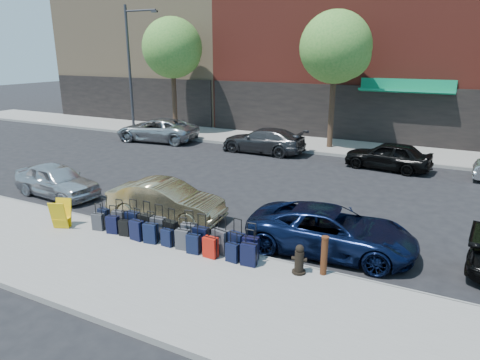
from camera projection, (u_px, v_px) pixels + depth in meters
The scene contains 40 objects.
ground at pixel (247, 197), 16.27m from camera, with size 120.00×120.00×0.00m, color black.
sidewalk_near at pixel (134, 270), 10.71m from camera, with size 60.00×4.00×0.15m, color gray.
sidewalk_far at pixel (323, 145), 24.78m from camera, with size 60.00×4.00×0.15m, color gray.
curb_near at pixel (180, 239), 12.43m from camera, with size 60.00×0.08×0.15m, color gray.
curb_far at pixel (312, 153), 23.05m from camera, with size 60.00×0.08×0.15m, color gray.
building_left at pixel (172, 18), 36.25m from camera, with size 15.00×12.12×16.00m.
tree_left at pixel (174, 50), 27.09m from camera, with size 3.80×3.80×7.27m.
tree_center at pixel (338, 49), 22.52m from camera, with size 3.80×3.80×7.27m.
streetlight at pixel (131, 62), 27.99m from camera, with size 2.59×0.18×8.00m.
suitcase_front_0 at pixel (104, 217), 13.16m from camera, with size 0.38×0.23×0.88m.
suitcase_front_1 at pixel (119, 220), 12.91m from camera, with size 0.41×0.27×0.93m.
suitcase_front_2 at pixel (133, 222), 12.68m from camera, with size 0.44×0.26×1.01m.
suitcase_front_3 at pixel (146, 225), 12.45m from camera, with size 0.44×0.25×1.03m.
suitcase_front_4 at pixel (158, 228), 12.27m from camera, with size 0.44×0.26×1.01m.
suitcase_front_5 at pixel (171, 231), 12.09m from camera, with size 0.41×0.25×0.96m.
suitcase_front_6 at pixel (189, 234), 11.84m from camera, with size 0.45×0.30×1.00m.
suitcase_front_7 at pixel (201, 238), 11.59m from camera, with size 0.42×0.25×1.00m.
suitcase_front_8 at pixel (221, 241), 11.35m from camera, with size 0.48×0.32×1.05m.
suitcase_front_9 at pixel (236, 244), 11.21m from camera, with size 0.45×0.29×1.03m.
suitcase_front_10 at pixel (251, 248), 11.00m from camera, with size 0.43×0.26×0.99m.
suitcase_back_0 at pixel (98, 222), 12.85m from camera, with size 0.38×0.27×0.82m.
suitcase_back_1 at pixel (113, 225), 12.61m from camera, with size 0.39×0.28×0.85m.
suitcase_back_2 at pixel (125, 228), 12.45m from camera, with size 0.35×0.24×0.77m.
suitcase_back_3 at pixel (137, 230), 12.16m from camera, with size 0.41×0.25×0.93m.
suitcase_back_4 at pixel (151, 233), 11.97m from camera, with size 0.41×0.27×0.92m.
suitcase_back_5 at pixel (167, 238), 11.79m from camera, with size 0.33×0.20×0.78m.
suitcase_back_6 at pixel (183, 239), 11.59m from camera, with size 0.40×0.26×0.90m.
suitcase_back_7 at pixel (194, 244), 11.35m from camera, with size 0.37×0.24×0.85m.
suitcase_back_8 at pixel (211, 247), 11.13m from camera, with size 0.38×0.23×0.90m.
suitcase_back_9 at pixel (233, 252), 10.91m from camera, with size 0.35×0.22×0.80m.
suitcase_back_10 at pixel (249, 254), 10.71m from camera, with size 0.42×0.26×0.95m.
fire_hydrant at pixel (299, 260), 10.31m from camera, with size 0.38×0.33×0.74m.
bollard at pixel (324, 255), 10.21m from camera, with size 0.18×0.18×0.98m.
display_rack at pixel (61, 214), 12.95m from camera, with size 0.65×0.68×0.87m.
car_near_0 at pixel (57, 180), 16.20m from camera, with size 1.49×3.69×1.26m, color silver.
car_near_1 at pixel (166, 201), 13.95m from camera, with size 1.35×3.87×1.27m, color tan.
car_near_2 at pixel (331, 231), 11.66m from camera, with size 2.09×4.54×1.26m, color #0C1637.
car_far_0 at pixel (157, 130), 26.17m from camera, with size 2.33×5.05×1.40m, color #AFB2B6.
car_far_1 at pixel (263, 140), 23.20m from camera, with size 1.88×4.63×1.34m, color #353538.
car_far_2 at pixel (388, 156), 19.88m from camera, with size 1.56×3.88×1.32m, color black.
Camera 1 is at (6.73, -13.84, 5.33)m, focal length 32.00 mm.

